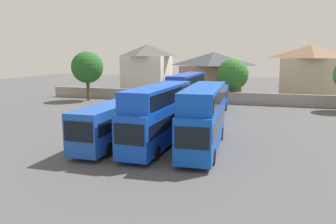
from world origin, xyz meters
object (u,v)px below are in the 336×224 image
Objects in this scene: bus_5 at (214,99)px; house_terrace_right at (309,72)px; bus_2 at (158,113)px; bus_4 at (186,91)px; house_terrace_centre at (213,74)px; tree_behind_wall at (87,67)px; tree_left_of_lot at (233,74)px; bus_3 at (204,114)px; bus_1 at (115,121)px; house_terrace_left at (147,69)px.

bus_5 is 1.14× the size of house_terrace_right.
house_terrace_right is at bearing 157.61° from bus_2.
house_terrace_centre is (0.47, 18.04, 1.18)m from bus_4.
bus_5 is at bearing 97.03° from bus_4.
tree_behind_wall is at bearing -110.79° from bus_4.
tree_behind_wall is (-21.73, 6.64, 3.50)m from bus_5.
tree_left_of_lot is at bearing 174.59° from bus_5.
bus_3 is 1.02× the size of house_terrace_centre.
bus_5 is 22.99m from tree_behind_wall.
bus_4 is (-1.43, 15.68, 0.03)m from bus_2.
house_terrace_right is 13.00m from tree_left_of_lot.
bus_4 is 1.07× the size of house_terrace_centre.
tree_left_of_lot is (6.86, 28.58, 2.38)m from bus_1.
tree_behind_wall is at bearing -149.65° from house_terrace_centre.
bus_4 is 1.25× the size of house_terrace_right.
house_terrace_right is at bearing 137.80° from bus_4.
bus_2 is 1.05× the size of bus_5.
house_terrace_left is (-17.50, 34.43, 1.94)m from bus_3.
house_terrace_centre is (-4.69, 33.53, 1.19)m from bus_3.
bus_5 is 18.00m from house_terrace_centre.
bus_4 is (-5.16, 15.50, 0.01)m from bus_3.
bus_3 is 0.96× the size of bus_4.
house_terrace_left is at bearing -146.64° from bus_4.
bus_1 is 36.47m from house_terrace_left.
house_terrace_centre is 21.80m from tree_behind_wall.
bus_1 is 38.81m from house_terrace_right.
bus_5 is at bearing 174.50° from bus_2.
house_terrace_left is at bearing -156.13° from bus_3.
house_terrace_right is 1.18× the size of tree_behind_wall.
bus_4 reaches higher than bus_2.
house_terrace_right reaches higher than bus_4.
bus_4 is (2.37, 16.03, 0.85)m from bus_1.
bus_5 is at bearing -126.50° from house_terrace_right.
tree_behind_wall reaches higher than tree_left_of_lot.
house_terrace_centre reaches higher than bus_3.
house_terrace_left is at bearing 177.87° from house_terrace_right.
tree_behind_wall is (-18.30, 7.05, 2.57)m from bus_4.
tree_left_of_lot is 23.47m from tree_behind_wall.
bus_4 is at bearing -56.90° from house_terrace_left.
bus_1 is at bearing -55.39° from tree_behind_wall.
house_terrace_left is (-9.97, 34.97, 2.77)m from bus_1.
bus_2 reaches higher than bus_1.
bus_2 is at bearing -7.50° from bus_5.
house_terrace_centre is at bearing 126.23° from tree_left_of_lot.
bus_5 is 1.35× the size of tree_behind_wall.
tree_behind_wall is at bearing -162.66° from house_terrace_right.
house_terrace_left is (-12.34, 18.93, 1.92)m from bus_4.
bus_1 is 0.95× the size of bus_4.
bus_4 is 18.08m from house_terrace_centre.
bus_2 is 1.42× the size of tree_behind_wall.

